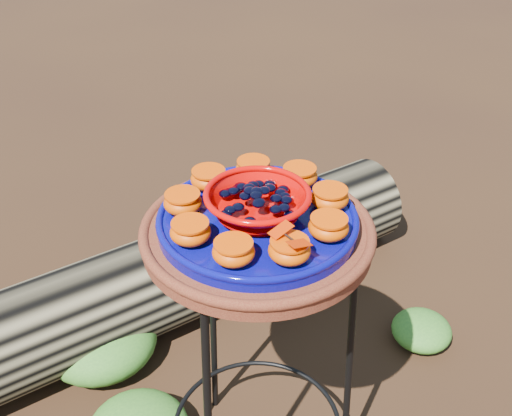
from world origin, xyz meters
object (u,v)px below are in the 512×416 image
cobalt_plate (257,222)px  driftwood_log (187,272)px  plant_stand (257,367)px  terracotta_saucer (257,235)px  red_bowl (257,205)px

cobalt_plate → driftwood_log: (0.12, 0.61, -0.60)m
cobalt_plate → plant_stand: bearing=0.0°
plant_stand → driftwood_log: plant_stand is taller
plant_stand → terracotta_saucer: bearing=0.0°
driftwood_log → cobalt_plate: bearing=-100.8°
plant_stand → red_bowl: red_bowl is taller
plant_stand → terracotta_saucer: terracotta_saucer is taller
plant_stand → red_bowl: size_ratio=3.69×
driftwood_log → plant_stand: bearing=-100.8°
cobalt_plate → red_bowl: bearing=0.0°
terracotta_saucer → red_bowl: 0.07m
cobalt_plate → driftwood_log: cobalt_plate is taller
terracotta_saucer → cobalt_plate: (0.00, 0.00, 0.03)m
cobalt_plate → driftwood_log: bearing=79.2°
cobalt_plate → red_bowl: red_bowl is taller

